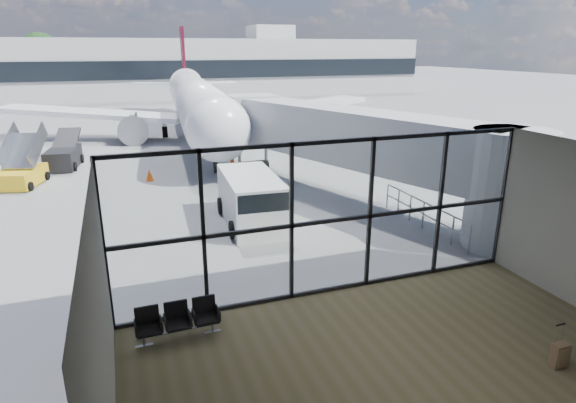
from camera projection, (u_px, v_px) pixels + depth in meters
ground at (170, 116)px, 50.00m from camera, size 220.00×220.00×0.00m
lounge_shell at (439, 281)px, 9.03m from camera, size 12.02×8.01×4.51m
glass_curtain_wall at (332, 219)px, 13.45m from camera, size 12.10×0.12×4.50m
jet_bridge at (366, 144)px, 21.21m from camera, size 8.00×16.50×4.33m
apron_railing at (423, 211)px, 18.85m from camera, size 0.06×5.46×1.11m
far_terminal at (146, 67)px, 68.23m from camera, size 80.00×12.20×11.00m
tree_5 at (41, 54)px, 72.09m from camera, size 6.27×6.27×9.03m
seating_row at (177, 319)px, 11.77m from camera, size 2.03×0.60×0.90m
suitcase at (560, 355)px, 10.69m from camera, size 0.38×0.28×1.02m
airliner at (196, 101)px, 38.91m from camera, size 29.92×34.74×8.95m
service_van at (251, 200)px, 19.23m from camera, size 2.48×4.72×2.00m
belt_loader at (64, 156)px, 28.58m from camera, size 2.10×4.48×1.99m
mobile_stairs at (22, 174)px, 24.83m from camera, size 2.47×3.75×2.43m
traffic_cone_a at (150, 175)px, 25.82m from camera, size 0.44×0.44×0.62m
traffic_cone_b at (248, 168)px, 27.38m from camera, size 0.42×0.42×0.60m
traffic_cone_c at (232, 161)px, 29.08m from camera, size 0.45×0.45×0.64m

